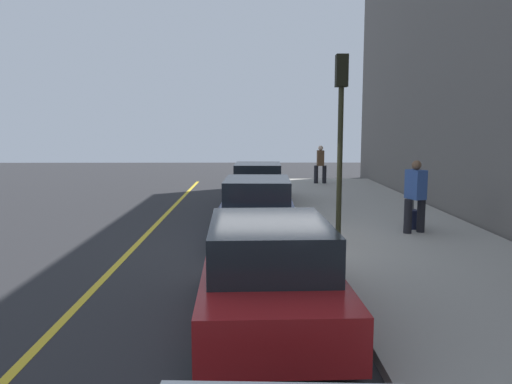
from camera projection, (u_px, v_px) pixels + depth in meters
name	position (u px, v px, depth m)	size (l,w,h in m)	color
ground_plane	(270.00, 244.00, 11.99)	(56.00, 56.00, 0.00)	#28282B
sidewalk	(408.00, 241.00, 12.02)	(28.00, 4.60, 0.15)	#A39E93
lane_stripe_centre	(137.00, 244.00, 11.96)	(28.00, 0.14, 0.01)	gold
snow_bank_curb	(296.00, 230.00, 13.06)	(6.73, 0.56, 0.22)	white
parked_car_red	(268.00, 272.00, 7.08)	(4.53, 2.01, 1.51)	black
parked_car_navy	(257.00, 207.00, 12.75)	(4.34, 1.99, 1.51)	black
parked_car_black	(258.00, 184.00, 17.99)	(4.21, 1.99, 1.51)	black
pedestrian_blue_coat	(415.00, 194.00, 12.49)	(0.57, 0.58, 1.82)	black
pedestrian_brown_coat	(320.00, 163.00, 23.60)	(0.49, 0.59, 1.79)	black
traffic_light_pole	(341.00, 117.00, 11.09)	(0.35, 0.26, 4.21)	#2D2D19
rolling_suitcase	(413.00, 219.00, 13.08)	(0.34, 0.22, 0.85)	#191E38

